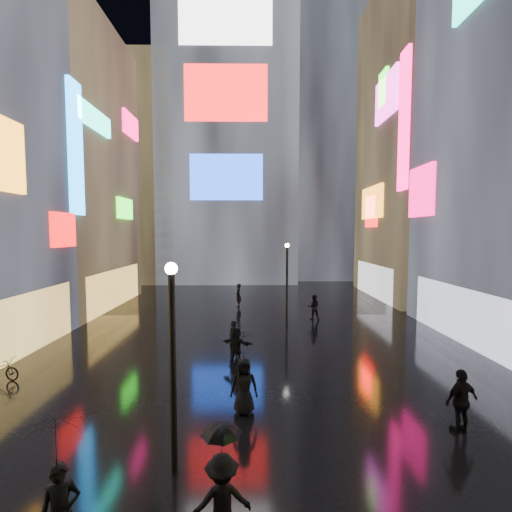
{
  "coord_description": "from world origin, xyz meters",
  "views": [
    {
      "loc": [
        -0.14,
        -1.18,
        5.9
      ],
      "look_at": [
        0.0,
        12.0,
        5.0
      ],
      "focal_mm": 24.0,
      "sensor_mm": 36.0,
      "label": 1
    }
  ],
  "objects_px": {
    "lamp_near": "(173,355)",
    "pedestrian_3": "(461,401)",
    "lamp_far": "(287,277)",
    "bicycle": "(0,369)"
  },
  "relations": [
    {
      "from": "lamp_near",
      "to": "bicycle",
      "type": "distance_m",
      "value": 10.12
    },
    {
      "from": "lamp_far",
      "to": "bicycle",
      "type": "distance_m",
      "value": 15.72
    },
    {
      "from": "lamp_far",
      "to": "pedestrian_3",
      "type": "xyz_separation_m",
      "value": [
        3.86,
        -13.01,
        -2.0
      ]
    },
    {
      "from": "lamp_far",
      "to": "lamp_near",
      "type": "bearing_deg",
      "value": -106.18
    },
    {
      "from": "lamp_near",
      "to": "lamp_far",
      "type": "height_order",
      "value": "same"
    },
    {
      "from": "lamp_far",
      "to": "pedestrian_3",
      "type": "relative_size",
      "value": 2.76
    },
    {
      "from": "lamp_far",
      "to": "bicycle",
      "type": "bearing_deg",
      "value": -143.35
    },
    {
      "from": "lamp_near",
      "to": "pedestrian_3",
      "type": "bearing_deg",
      "value": 11.36
    },
    {
      "from": "lamp_near",
      "to": "bicycle",
      "type": "bearing_deg",
      "value": 146.78
    },
    {
      "from": "lamp_near",
      "to": "pedestrian_3",
      "type": "height_order",
      "value": "lamp_near"
    }
  ]
}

